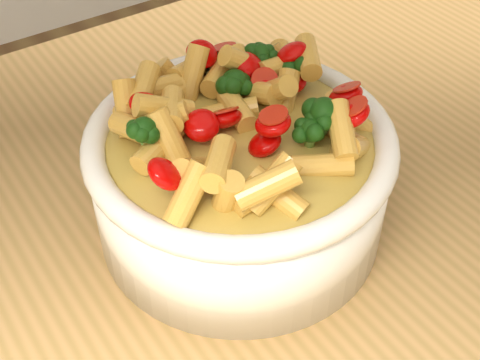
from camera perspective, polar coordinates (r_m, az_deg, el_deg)
table at (r=0.62m, az=-0.37°, el=-12.86°), size 1.20×0.80×0.90m
serving_bowl at (r=0.53m, az=0.00°, el=0.10°), size 0.24×0.24×0.10m
pasta_salad at (r=0.49m, az=0.00°, el=5.61°), size 0.19×0.19×0.04m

